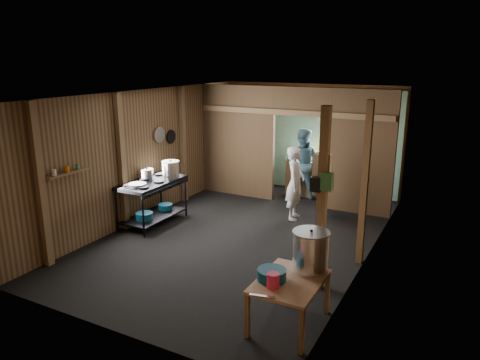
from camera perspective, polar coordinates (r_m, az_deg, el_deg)
The scene contains 41 objects.
floor at distance 8.51m, azimuth 0.63°, elevation -6.85°, with size 4.50×7.00×0.00m, color black.
ceiling at distance 7.91m, azimuth 0.69°, elevation 10.89°, with size 4.50×7.00×0.00m, color black.
wall_back at distance 11.28m, azimuth 8.83°, elevation 5.35°, with size 4.50×0.00×2.60m, color brown.
wall_front at distance 5.37m, azimuth -16.73°, elevation -6.12°, with size 4.50×0.00×2.60m, color brown.
wall_left at distance 9.33m, azimuth -11.76°, elevation 3.16°, with size 0.00×7.00×2.60m, color brown.
wall_right at distance 7.39m, azimuth 16.37°, elevation -0.28°, with size 0.00×7.00×2.60m, color brown.
partition_left at distance 10.62m, azimuth -0.29°, elevation 4.93°, with size 1.85×0.10×2.60m, color brown.
partition_right at distance 9.63m, azimuth 15.15°, elevation 3.32°, with size 1.35×0.10×2.60m, color brown.
partition_header at distance 9.85m, azimuth 7.94°, elevation 9.85°, with size 1.30×0.10×0.60m, color brown.
turquoise_panel at distance 11.23m, azimuth 8.72°, elevation 5.06°, with size 4.40×0.06×2.50m, color #76B9B5.
back_counter at distance 10.86m, azimuth 9.19°, elevation 0.23°, with size 1.20×0.50×0.85m, color brown.
wall_clock at distance 11.02m, azimuth 10.03°, elevation 8.23°, with size 0.20×0.20×0.03m, color white.
post_left_a at distance 7.51m, azimuth -23.93°, elevation -0.74°, with size 0.10×0.12×2.60m, color brown.
post_left_b at distance 8.69m, azimuth -14.73°, elevation 2.11°, with size 0.10×0.12×2.60m, color brown.
post_left_c at distance 10.22m, azimuth -7.20°, elevation 4.40°, with size 0.10×0.12×2.60m, color brown.
post_right at distance 7.22m, azimuth 15.50°, elevation -0.58°, with size 0.10×0.12×2.60m, color brown.
post_free at distance 6.27m, azimuth 10.34°, elevation -2.64°, with size 0.12×0.12×2.60m, color brown.
cross_beam at distance 9.91m, azimuth 6.41°, elevation 8.48°, with size 4.40×0.12×0.12m, color brown.
pan_lid_big at distance 9.54m, azimuth -10.16°, elevation 5.65°, with size 0.34×0.34×0.03m, color gray.
pan_lid_small at distance 9.87m, azimuth -8.71°, elevation 5.44°, with size 0.30×0.30×0.03m, color black.
wall_shelf at distance 7.77m, azimuth -21.03°, elevation 0.82°, with size 0.14×0.80×0.03m, color brown.
jar_white at distance 7.60m, azimuth -22.47°, elevation 0.87°, with size 0.07×0.07×0.10m, color white.
jar_yellow at distance 7.76m, azimuth -21.07°, elevation 1.29°, with size 0.08×0.08×0.10m, color #D96A05.
jar_green at distance 7.90m, azimuth -19.89°, elevation 1.63°, with size 0.06×0.06×0.10m, color #2E6B3B.
bag_white at distance 6.23m, azimuth 10.33°, elevation 1.83°, with size 0.22×0.15×0.32m, color white.
bag_green at distance 6.11m, azimuth 10.92°, elevation -0.20°, with size 0.16×0.12×0.24m, color #2E6B3B.
bag_black at distance 6.15m, azimuth 9.60°, elevation -0.53°, with size 0.14×0.10×0.20m, color black.
gas_range at distance 9.07m, azimuth -10.98°, elevation -2.79°, with size 0.76×1.48×0.87m, color black, non-canonical shape.
prep_table at distance 5.74m, azimuth 6.24°, elevation -15.15°, with size 0.74×1.02×0.60m, color tan, non-canonical shape.
stove_pot_large at distance 9.11m, azimuth -8.75°, elevation 1.29°, with size 0.35×0.35×0.36m, color silver, non-canonical shape.
stove_pot_med at distance 9.09m, azimuth -11.67°, elevation 0.68°, with size 0.26×0.26×0.23m, color silver, non-canonical shape.
frying_pan at distance 8.63m, azimuth -12.84°, elevation -0.60°, with size 0.33×0.55×0.07m, color gray, non-canonical shape.
blue_tub_front at distance 8.93m, azimuth -12.02°, elevation -4.48°, with size 0.33×0.33×0.14m, color navy.
blue_tub_back at distance 9.43m, azimuth -9.44°, elevation -3.36°, with size 0.29×0.29×0.12m, color navy.
stock_pot at distance 5.76m, azimuth 8.91°, elevation -8.95°, with size 0.47×0.47×0.54m, color silver, non-canonical shape.
wash_basin at distance 5.56m, azimuth 4.03°, elevation -11.84°, with size 0.36×0.36×0.13m, color navy.
pink_bucket at distance 5.38m, azimuth 4.21°, elevation -12.56°, with size 0.15×0.15×0.18m, color #D12448.
knife at distance 5.23m, azimuth 2.85°, elevation -14.44°, with size 0.30×0.04×0.01m, color silver.
yellow_tub at distance 10.68m, azimuth 10.21°, elevation 2.79°, with size 0.33×0.33×0.18m, color #D96A05.
cook at distance 9.15m, azimuth 6.99°, elevation -0.40°, with size 0.55×0.36×1.50m, color silver.
worker_back at distance 10.59m, azimuth 7.86°, elevation 2.10°, with size 0.80×0.62×1.64m, color #436C7E.
Camera 1 is at (3.59, -7.02, 3.20)m, focal length 33.72 mm.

